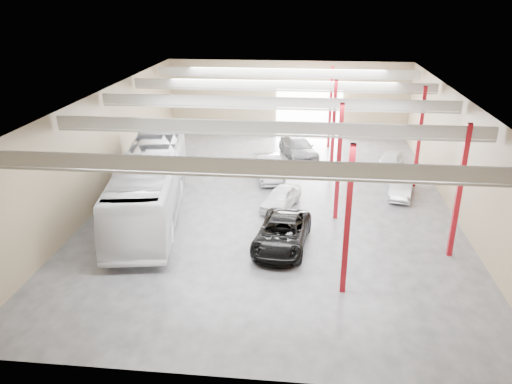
% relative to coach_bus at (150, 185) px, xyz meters
% --- Properties ---
extents(depot_shell, '(22.12, 32.12, 7.06)m').
position_rel_coach_bus_xyz_m(depot_shell, '(7.46, 3.27, 3.03)').
color(depot_shell, '#434348').
rests_on(depot_shell, ground).
extents(coach_bus, '(5.56, 14.35, 3.90)m').
position_rel_coach_bus_xyz_m(coach_bus, '(0.00, 0.00, 0.00)').
color(coach_bus, white).
rests_on(coach_bus, ground).
extents(black_sedan, '(3.22, 5.90, 1.57)m').
position_rel_coach_bus_xyz_m(black_sedan, '(8.13, -3.21, -1.17)').
color(black_sedan, black).
rests_on(black_sedan, ground).
extents(car_row_a, '(2.81, 4.22, 1.33)m').
position_rel_coach_bus_xyz_m(car_row_a, '(7.76, 1.99, -1.28)').
color(car_row_a, white).
rests_on(car_row_a, ground).
extents(car_row_b, '(2.78, 5.26, 1.65)m').
position_rel_coach_bus_xyz_m(car_row_b, '(6.55, 7.29, -1.13)').
color(car_row_b, '#A7A8AC').
rests_on(car_row_b, ground).
extents(car_row_c, '(3.89, 6.02, 1.62)m').
position_rel_coach_bus_xyz_m(car_row_c, '(8.55, 12.49, -1.14)').
color(car_row_c, slate).
rests_on(car_row_c, ground).
extents(car_right_near, '(2.28, 4.22, 1.32)m').
position_rel_coach_bus_xyz_m(car_right_near, '(15.62, 4.79, -1.29)').
color(car_right_near, '#B5B6BA').
rests_on(car_right_near, ground).
extents(car_right_far, '(2.89, 4.50, 1.43)m').
position_rel_coach_bus_xyz_m(car_right_far, '(15.62, 9.99, -1.24)').
color(car_right_far, silver).
rests_on(car_right_far, ground).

